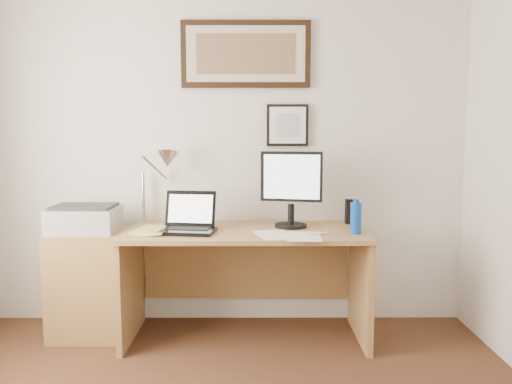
{
  "coord_description": "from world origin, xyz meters",
  "views": [
    {
      "loc": [
        0.21,
        -1.65,
        1.39
      ],
      "look_at": [
        0.22,
        1.43,
        1.03
      ],
      "focal_mm": 35.0,
      "sensor_mm": 36.0,
      "label": 1
    }
  ],
  "objects_px": {
    "water_bottle": "(356,218)",
    "printer": "(84,218)",
    "laptop": "(189,223)",
    "side_cabinet": "(90,284)",
    "desk": "(246,261)",
    "lcd_monitor": "(291,185)",
    "book": "(138,230)"
  },
  "relations": [
    {
      "from": "water_bottle",
      "to": "printer",
      "type": "height_order",
      "value": "water_bottle"
    },
    {
      "from": "laptop",
      "to": "printer",
      "type": "xyz_separation_m",
      "value": [
        -0.72,
        0.11,
        0.01
      ]
    },
    {
      "from": "side_cabinet",
      "to": "laptop",
      "type": "height_order",
      "value": "laptop"
    },
    {
      "from": "side_cabinet",
      "to": "printer",
      "type": "bearing_deg",
      "value": 165.35
    },
    {
      "from": "desk",
      "to": "lcd_monitor",
      "type": "relative_size",
      "value": 3.08
    },
    {
      "from": "laptop",
      "to": "lcd_monitor",
      "type": "xyz_separation_m",
      "value": [
        0.68,
        0.14,
        0.23
      ]
    },
    {
      "from": "side_cabinet",
      "to": "printer",
      "type": "distance_m",
      "value": 0.45
    },
    {
      "from": "side_cabinet",
      "to": "desk",
      "type": "distance_m",
      "value": 1.08
    },
    {
      "from": "desk",
      "to": "book",
      "type": "bearing_deg",
      "value": -169.3
    },
    {
      "from": "water_bottle",
      "to": "printer",
      "type": "bearing_deg",
      "value": 174.24
    },
    {
      "from": "book",
      "to": "printer",
      "type": "relative_size",
      "value": 0.67
    },
    {
      "from": "water_bottle",
      "to": "book",
      "type": "relative_size",
      "value": 0.69
    },
    {
      "from": "water_bottle",
      "to": "lcd_monitor",
      "type": "distance_m",
      "value": 0.49
    },
    {
      "from": "desk",
      "to": "lcd_monitor",
      "type": "xyz_separation_m",
      "value": [
        0.31,
        0.01,
        0.53
      ]
    },
    {
      "from": "side_cabinet",
      "to": "desk",
      "type": "relative_size",
      "value": 0.46
    },
    {
      "from": "water_bottle",
      "to": "laptop",
      "type": "distance_m",
      "value": 1.09
    },
    {
      "from": "side_cabinet",
      "to": "laptop",
      "type": "distance_m",
      "value": 0.84
    },
    {
      "from": "side_cabinet",
      "to": "lcd_monitor",
      "type": "relative_size",
      "value": 1.4
    },
    {
      "from": "water_bottle",
      "to": "printer",
      "type": "xyz_separation_m",
      "value": [
        -1.81,
        0.18,
        -0.03
      ]
    },
    {
      "from": "desk",
      "to": "printer",
      "type": "xyz_separation_m",
      "value": [
        -1.09,
        -0.03,
        0.3
      ]
    },
    {
      "from": "side_cabinet",
      "to": "desk",
      "type": "bearing_deg",
      "value": 1.89
    },
    {
      "from": "laptop",
      "to": "side_cabinet",
      "type": "bearing_deg",
      "value": 171.79
    },
    {
      "from": "water_bottle",
      "to": "side_cabinet",
      "type": "bearing_deg",
      "value": 174.35
    },
    {
      "from": "lcd_monitor",
      "to": "printer",
      "type": "bearing_deg",
      "value": -178.5
    },
    {
      "from": "water_bottle",
      "to": "desk",
      "type": "bearing_deg",
      "value": 163.48
    },
    {
      "from": "desk",
      "to": "lcd_monitor",
      "type": "bearing_deg",
      "value": 1.38
    },
    {
      "from": "water_bottle",
      "to": "lcd_monitor",
      "type": "relative_size",
      "value": 0.39
    },
    {
      "from": "lcd_monitor",
      "to": "book",
      "type": "bearing_deg",
      "value": -172.13
    },
    {
      "from": "side_cabinet",
      "to": "laptop",
      "type": "relative_size",
      "value": 1.96
    },
    {
      "from": "water_bottle",
      "to": "lcd_monitor",
      "type": "height_order",
      "value": "lcd_monitor"
    },
    {
      "from": "water_bottle",
      "to": "printer",
      "type": "distance_m",
      "value": 1.82
    },
    {
      "from": "side_cabinet",
      "to": "book",
      "type": "relative_size",
      "value": 2.48
    }
  ]
}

